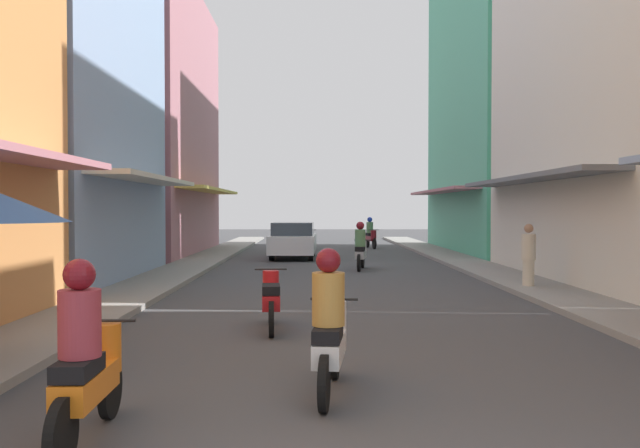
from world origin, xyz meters
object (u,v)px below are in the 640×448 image
at_px(motorbike_green, 308,239).
at_px(parked_car, 293,240).
at_px(motorbike_silver, 361,248).
at_px(pedestrian_crossing, 528,257).
at_px(motorbike_white, 330,329).
at_px(motorbike_red, 271,299).
at_px(motorbike_maroon, 371,234).
at_px(motorbike_orange, 87,360).

distance_m(motorbike_green, parked_car, 5.76).
relative_size(motorbike_silver, motorbike_green, 1.02).
bearing_deg(parked_car, motorbike_green, 84.35).
bearing_deg(motorbike_green, pedestrian_crossing, -71.03).
xyz_separation_m(motorbike_silver, parked_car, (-2.36, 4.94, 0.04)).
distance_m(motorbike_white, motorbike_red, 3.85).
distance_m(motorbike_white, motorbike_silver, 14.10).
bearing_deg(parked_car, motorbike_maroon, 60.69).
xyz_separation_m(motorbike_white, motorbike_green, (-0.44, 24.69, -0.20)).
relative_size(motorbike_white, motorbike_green, 1.02).
distance_m(motorbike_maroon, motorbike_red, 22.11).
xyz_separation_m(motorbike_maroon, motorbike_orange, (-4.79, -26.97, 0.00)).
xyz_separation_m(parked_car, pedestrian_crossing, (6.05, -10.24, 0.07)).
bearing_deg(pedestrian_crossing, motorbike_white, -120.07).
relative_size(motorbike_maroon, motorbike_red, 0.99).
xyz_separation_m(motorbike_red, pedestrian_crossing, (5.93, 4.98, 0.31)).
bearing_deg(motorbike_silver, motorbike_orange, -102.57).
bearing_deg(parked_car, motorbike_white, -86.98).
relative_size(motorbike_white, parked_car, 0.44).
relative_size(motorbike_red, motorbike_orange, 1.00).
distance_m(motorbike_maroon, motorbike_green, 3.26).
distance_m(motorbike_maroon, parked_car, 7.56).
distance_m(parked_car, pedestrian_crossing, 11.90).
distance_m(motorbike_orange, motorbike_green, 26.15).
xyz_separation_m(motorbike_orange, pedestrian_crossing, (7.14, 10.13, 0.11)).
bearing_deg(motorbike_red, motorbike_silver, 77.76).
relative_size(motorbike_orange, pedestrian_crossing, 1.11).
bearing_deg(motorbike_white, motorbike_silver, 84.49).
bearing_deg(motorbike_maroon, motorbike_silver, -96.66).
height_order(motorbike_orange, parked_car, motorbike_orange).
bearing_deg(motorbike_green, motorbike_maroon, 15.52).
bearing_deg(motorbike_maroon, pedestrian_crossing, -82.05).
distance_m(motorbike_orange, parked_car, 20.40).
distance_m(motorbike_red, motorbike_orange, 5.29).
xyz_separation_m(motorbike_red, motorbike_green, (0.44, 20.95, 0.00)).
bearing_deg(parked_car, motorbike_silver, -64.48).
relative_size(motorbike_green, parked_car, 0.43).
relative_size(motorbike_maroon, motorbike_green, 1.01).
xyz_separation_m(motorbike_white, parked_car, (-1.00, 18.97, 0.04)).
relative_size(motorbike_white, motorbike_orange, 1.00).
relative_size(motorbike_red, pedestrian_crossing, 1.11).
distance_m(motorbike_white, pedestrian_crossing, 10.08).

